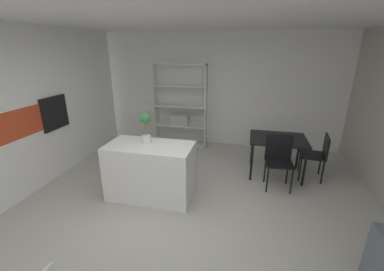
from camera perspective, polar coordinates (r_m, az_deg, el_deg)
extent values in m
plane|color=beige|center=(3.91, -4.24, -17.66)|extent=(8.88, 8.88, 0.00)
cube|color=white|center=(3.16, -5.61, 26.53)|extent=(6.35, 6.47, 0.06)
cube|color=white|center=(6.33, 4.17, 10.24)|extent=(6.35, 0.06, 2.72)
cube|color=#CC4223|center=(4.65, -36.12, 1.48)|extent=(0.01, 1.27, 0.46)
cube|color=black|center=(5.26, -28.69, 4.52)|extent=(0.04, 0.60, 0.60)
cylinder|color=#B7BABC|center=(5.23, -29.42, 7.17)|extent=(0.02, 0.48, 0.02)
cube|color=white|center=(4.18, -9.32, -7.93)|extent=(1.37, 0.70, 0.91)
cylinder|color=white|center=(4.11, -10.31, -0.79)|extent=(0.14, 0.14, 0.11)
cylinder|color=#476633|center=(4.05, -10.45, 1.44)|extent=(0.01, 0.01, 0.22)
sphere|color=#35783B|center=(4.00, -10.60, 3.83)|extent=(0.17, 0.17, 0.17)
cube|color=white|center=(6.38, -8.12, 6.92)|extent=(0.02, 0.30, 2.01)
cube|color=white|center=(6.05, 3.18, 6.40)|extent=(0.02, 0.30, 2.01)
cube|color=white|center=(6.05, -2.77, 15.92)|extent=(1.28, 0.30, 0.02)
cube|color=white|center=(6.47, -2.49, -1.92)|extent=(1.28, 0.30, 0.02)
cube|color=white|center=(6.31, -2.55, 2.34)|extent=(1.24, 0.30, 0.02)
cube|color=white|center=(6.18, -2.62, 6.70)|extent=(1.24, 0.30, 0.02)
cube|color=white|center=(6.10, -2.69, 11.20)|extent=(1.24, 0.30, 0.02)
cube|color=#B7BABC|center=(6.27, -2.73, 3.58)|extent=(0.44, 0.26, 0.26)
cube|color=black|center=(4.99, 18.93, -0.70)|extent=(1.03, 0.84, 0.03)
cylinder|color=black|center=(4.76, 13.35, -5.97)|extent=(0.04, 0.04, 0.72)
cylinder|color=black|center=(4.87, 24.16, -6.64)|extent=(0.04, 0.04, 0.72)
cylinder|color=black|center=(5.42, 13.42, -2.80)|extent=(0.04, 0.04, 0.72)
cylinder|color=black|center=(5.51, 22.90, -3.46)|extent=(0.04, 0.04, 0.72)
cube|color=black|center=(5.19, 25.59, -4.01)|extent=(0.49, 0.51, 0.03)
cube|color=black|center=(5.15, 28.14, -2.15)|extent=(0.08, 0.46, 0.38)
cylinder|color=black|center=(5.44, 23.11, -5.32)|extent=(0.03, 0.03, 0.45)
cylinder|color=black|center=(5.08, 23.27, -7.11)|extent=(0.03, 0.03, 0.45)
cylinder|color=black|center=(5.49, 27.02, -5.72)|extent=(0.03, 0.03, 0.45)
cylinder|color=black|center=(5.13, 27.47, -7.52)|extent=(0.03, 0.03, 0.45)
cube|color=black|center=(4.58, 19.15, -5.98)|extent=(0.48, 0.44, 0.03)
cube|color=black|center=(4.66, 19.08, -2.37)|extent=(0.45, 0.06, 0.45)
cylinder|color=black|center=(4.50, 16.69, -9.64)|extent=(0.03, 0.03, 0.46)
cylinder|color=black|center=(4.58, 21.61, -9.73)|extent=(0.03, 0.03, 0.46)
cylinder|color=black|center=(4.81, 16.18, -7.66)|extent=(0.03, 0.03, 0.46)
cylinder|color=black|center=(4.88, 20.78, -7.78)|extent=(0.03, 0.03, 0.46)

